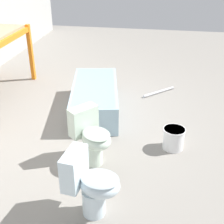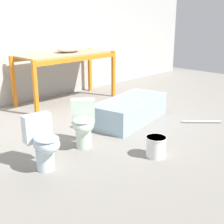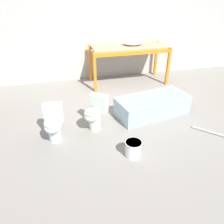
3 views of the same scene
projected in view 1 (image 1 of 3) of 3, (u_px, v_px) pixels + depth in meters
ground_plane at (55, 117)px, 4.81m from camera, size 12.00×12.00×0.00m
bathtub_main at (95, 96)px, 4.90m from camera, size 1.69×0.98×0.42m
toilet_near at (92, 137)px, 3.65m from camera, size 0.59×0.61×0.68m
toilet_far at (91, 184)px, 2.93m from camera, size 0.39×0.56×0.68m
bucket_white at (174, 138)px, 4.01m from camera, size 0.29×0.29×0.28m
loose_pipe at (159, 92)px, 5.58m from camera, size 0.51×0.53×0.05m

